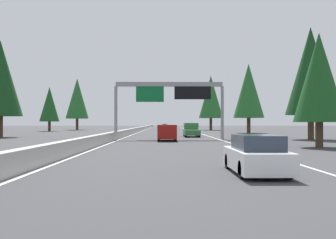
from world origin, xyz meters
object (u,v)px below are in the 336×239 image
object	(u,v)px
conifer_left_near	(0,78)
conifer_right_mid	(249,91)
sedan_mid_right	(256,156)
conifer_left_mid	(49,104)
sedan_near_right	(165,126)
conifer_right_foreground	(319,78)
conifer_right_far	(211,97)
minivan_distant_b	(167,132)
sign_gantry_overhead	(171,94)
pickup_near_center	(191,130)
conifer_left_far	(77,98)
conifer_right_near	(311,71)

from	to	relation	value
conifer_left_near	conifer_right_mid	bearing A→B (deg)	-61.92
sedan_mid_right	conifer_left_mid	distance (m)	74.35
sedan_near_right	conifer_left_mid	size ratio (longest dim) A/B	0.45
conifer_right_foreground	conifer_left_near	world-z (taller)	conifer_left_near
conifer_right_far	conifer_left_near	distance (m)	56.71
minivan_distant_b	conifer_right_far	bearing A→B (deg)	-11.72
conifer_right_foreground	sedan_mid_right	bearing A→B (deg)	150.04
conifer_right_mid	sign_gantry_overhead	bearing A→B (deg)	149.62
sedan_near_right	conifer_right_foreground	distance (m)	99.59
minivan_distant_b	sedan_near_right	bearing A→B (deg)	0.17
sedan_mid_right	conifer_left_mid	world-z (taller)	conifer_left_mid
sedan_mid_right	pickup_near_center	world-z (taller)	pickup_near_center
minivan_distant_b	conifer_left_near	size ratio (longest dim) A/B	0.40
conifer_right_mid	conifer_left_far	xyz separation A→B (m)	(30.05, 38.19, 0.49)
pickup_near_center	conifer_right_near	distance (m)	17.03
conifer_right_near	conifer_left_mid	world-z (taller)	conifer_right_near
sign_gantry_overhead	conifer_right_far	world-z (taller)	conifer_right_far
sign_gantry_overhead	conifer_left_mid	xyz separation A→B (m)	(39.16, 25.94, 0.65)
conifer_right_near	sign_gantry_overhead	bearing A→B (deg)	85.40
conifer_right_near	conifer_right_mid	bearing A→B (deg)	2.49
pickup_near_center	sedan_near_right	xyz separation A→B (m)	(76.69, 3.62, -0.23)
conifer_right_mid	conifer_left_mid	bearing A→B (deg)	70.70
conifer_right_near	minivan_distant_b	bearing A→B (deg)	98.23
sedan_mid_right	conifer_left_mid	size ratio (longest dim) A/B	0.45
pickup_near_center	conifer_left_mid	xyz separation A→B (m)	(31.58, 28.86, 4.99)
conifer_right_mid	conifer_left_far	bearing A→B (deg)	51.80
sign_gantry_overhead	conifer_left_mid	size ratio (longest dim) A/B	1.30
conifer_left_near	sedan_near_right	bearing A→B (deg)	-15.11
pickup_near_center	conifer_left_mid	bearing A→B (deg)	42.43
conifer_right_near	conifer_right_far	world-z (taller)	conifer_right_far
conifer_right_far	sedan_mid_right	bearing A→B (deg)	174.18
sedan_near_right	conifer_left_mid	xyz separation A→B (m)	(-45.11, 25.24, 5.22)
conifer_left_near	conifer_left_mid	size ratio (longest dim) A/B	1.30
conifer_right_far	conifer_left_far	xyz separation A→B (m)	(3.46, 34.56, -0.22)
conifer_right_near	conifer_left_far	xyz separation A→B (m)	(56.27, 39.33, 0.46)
sedan_mid_right	conifer_right_near	bearing A→B (deg)	-24.95
conifer_right_mid	conifer_left_near	bearing A→B (deg)	118.08
conifer_right_near	conifer_left_far	bearing A→B (deg)	34.95
sedan_mid_right	conifer_right_near	size ratio (longest dim) A/B	0.35
pickup_near_center	sedan_near_right	world-z (taller)	pickup_near_center
minivan_distant_b	conifer_left_near	bearing A→B (deg)	67.24
pickup_near_center	conifer_right_far	xyz separation A→B (m)	(43.96, -8.08, 7.50)
conifer_right_far	conifer_right_foreground	bearing A→B (deg)	-179.77
conifer_right_foreground	conifer_left_mid	xyz separation A→B (m)	(53.65, 37.20, 0.49)
sedan_mid_right	pickup_near_center	xyz separation A→B (m)	(36.81, -0.16, 0.23)
conifer_left_mid	sedan_mid_right	bearing A→B (deg)	-157.23
conifer_left_near	conifer_right_foreground	bearing A→B (deg)	-120.92
sedan_near_right	conifer_left_far	bearing A→B (deg)	142.00
pickup_near_center	conifer_left_near	xyz separation A→B (m)	(-2.16, 24.91, 6.75)
minivan_distant_b	pickup_near_center	xyz separation A→B (m)	(11.20, -3.37, -0.04)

